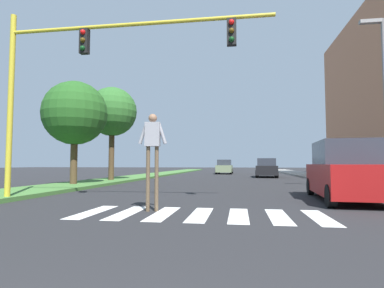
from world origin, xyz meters
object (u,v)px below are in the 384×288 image
pedestrian_performer (152,146)px  traffic_light_gantry (82,65)px  street_lamp_right (383,86)px  tree_mid (75,113)px  sedan_distant (225,167)px  sedan_midblock (267,168)px  tree_far (112,112)px  suv_crossing (346,172)px

pedestrian_performer → traffic_light_gantry: bearing=153.6°
street_lamp_right → pedestrian_performer: bearing=-141.0°
tree_mid → street_lamp_right: street_lamp_right is taller
pedestrian_performer → sedan_distant: 29.52m
sedan_midblock → pedestrian_performer: bearing=-102.4°
tree_far → traffic_light_gantry: tree_far is taller
traffic_light_gantry → sedan_midblock: bearing=69.7°
street_lamp_right → sedan_midblock: 15.23m
street_lamp_right → sedan_midblock: street_lamp_right is taller
suv_crossing → sedan_midblock: (-1.05, 17.92, -0.15)m
street_lamp_right → tree_mid: bearing=177.2°
tree_mid → traffic_light_gantry: 7.29m
traffic_light_gantry → pedestrian_performer: traffic_light_gantry is taller
street_lamp_right → sedan_midblock: bearing=105.1°
sedan_distant → tree_far: bearing=-110.5°
tree_far → street_lamp_right: street_lamp_right is taller
sedan_midblock → sedan_distant: size_ratio=1.05×
tree_mid → tree_far: (0.28, 4.23, 0.76)m
tree_mid → tree_far: bearing=86.2°
tree_far → traffic_light_gantry: size_ratio=0.72×
street_lamp_right → sedan_distant: size_ratio=1.67×
pedestrian_performer → sedan_distant: pedestrian_performer is taller
suv_crossing → sedan_midblock: 17.95m
traffic_light_gantry → sedan_midblock: size_ratio=1.82×
tree_mid → sedan_midblock: bearing=50.7°
sedan_midblock → street_lamp_right: bearing=-74.9°
traffic_light_gantry → tree_mid: bearing=120.9°
traffic_light_gantry → suv_crossing: size_ratio=1.81×
suv_crossing → sedan_distant: 26.85m
tree_far → suv_crossing: (11.82, -8.65, -3.70)m
street_lamp_right → suv_crossing: street_lamp_right is taller
tree_far → suv_crossing: bearing=-36.2°
traffic_light_gantry → pedestrian_performer: 4.04m
traffic_light_gantry → sedan_midblock: 21.36m
tree_far → pedestrian_performer: bearing=-62.5°
tree_far → street_lamp_right: size_ratio=0.82×
street_lamp_right → suv_crossing: bearing=-127.1°
street_lamp_right → sedan_midblock: size_ratio=1.60×
sedan_midblock → tree_mid: bearing=-129.3°
tree_mid → suv_crossing: size_ratio=1.15×
tree_far → sedan_midblock: (10.77, 9.28, -3.85)m
tree_far → sedan_distant: size_ratio=1.37×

